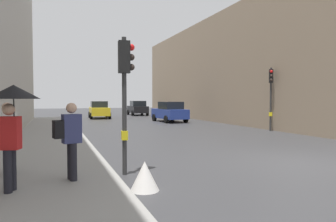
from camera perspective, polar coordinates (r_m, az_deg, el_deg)
The scene contains 13 objects.
ground_plane at distance 10.66m, azimuth 23.28°, elevation -8.84°, with size 120.00×120.00×0.00m, color #38383A.
sidewalk_kerb at distance 13.69m, azimuth -21.07°, elevation -6.03°, with size 3.27×40.00×0.16m, color gray.
building_facade_right at distance 31.63m, azimuth 16.82°, elevation 6.94°, with size 12.00×32.60×9.28m, color gray.
traffic_light_mid_street at distance 20.29m, azimuth 18.51°, elevation 4.16°, with size 0.38×0.44×3.96m.
traffic_light_near_left at distance 8.23m, azimuth -7.94°, elevation 5.66°, with size 0.44×0.27×3.64m.
traffic_light_far_median at distance 30.56m, azimuth -8.03°, elevation 3.39°, with size 0.25×0.43×3.80m.
car_blue_van at distance 26.86m, azimuth 0.33°, elevation -0.16°, with size 2.23×4.31×1.76m.
car_yellow_taxi at distance 32.60m, azimuth -12.62°, elevation 0.22°, with size 2.18×4.28×1.76m.
car_dark_suv at distance 37.88m, azimuth -5.65°, elevation 0.54°, with size 2.13×4.26×1.76m.
pedestrian_with_umbrella at distance 6.86m, azimuth -26.87°, elevation 0.52°, with size 1.00×1.00×2.14m.
pedestrian_with_black_backpack at distance 8.57m, azimuth -27.86°, elevation -3.74°, with size 0.66×0.48×1.77m.
pedestrian_with_grey_backpack at distance 7.38m, azimuth -17.72°, elevation -4.51°, with size 0.65×0.41×1.77m.
warning_sign_triangle at distance 6.93m, azimuth -4.34°, elevation -11.89°, with size 0.64×0.64×0.65m, color silver.
Camera 1 is at (-7.25, -7.55, 2.02)m, focal length 32.94 mm.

